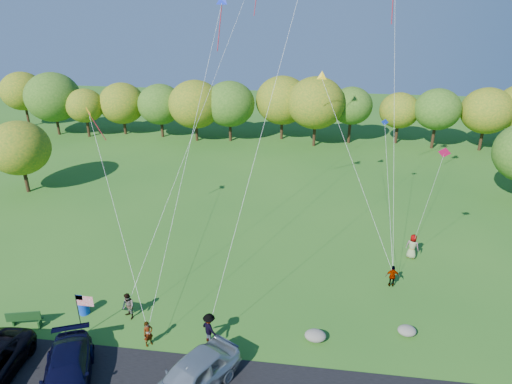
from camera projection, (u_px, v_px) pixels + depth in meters
ground at (206, 343)px, 25.08m from camera, size 140.00×140.00×0.00m
treeline at (292, 109)px, 55.51m from camera, size 74.75×28.11×7.90m
minivan_navy at (67, 374)px, 21.98m from camera, size 4.15×5.92×1.59m
minivan_silver at (192, 377)px, 21.62m from camera, size 4.58×5.79×1.85m
flyer_a at (148, 334)px, 24.68m from camera, size 0.64×0.66×1.53m
flyer_b at (128, 306)px, 26.72m from camera, size 1.03×0.99×1.67m
flyer_c at (209, 328)px, 24.88m from camera, size 1.33×1.25×1.81m
flyer_d at (393, 276)px, 29.67m from camera, size 0.91×0.40×1.53m
flyer_e at (412, 246)px, 32.80m from camera, size 1.07×0.90×1.87m
park_bench at (25, 318)px, 26.12m from camera, size 1.89×0.77×1.06m
trash_barrel at (84, 307)px, 27.26m from camera, size 0.62×0.62×0.92m
flag_assembly at (82, 305)px, 24.85m from camera, size 1.01×0.66×2.75m
boulder_near at (315, 336)px, 25.21m from camera, size 1.20×0.94×0.60m
boulder_far at (407, 331)px, 25.63m from camera, size 1.04×0.86×0.54m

